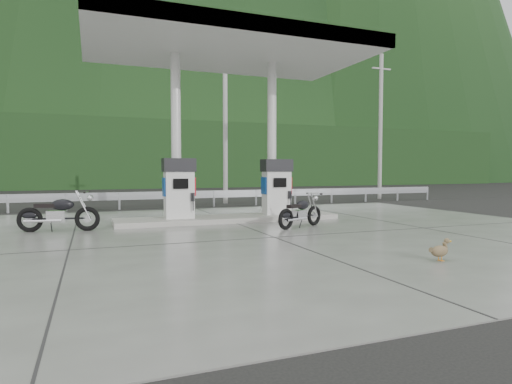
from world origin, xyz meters
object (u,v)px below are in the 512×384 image
object	(u,v)px
gas_pump_left	(179,188)
motorcycle_right	(301,213)
gas_pump_right	(277,187)
motorcycle_left	(59,214)
duck	(439,251)

from	to	relation	value
gas_pump_left	motorcycle_right	world-z (taller)	gas_pump_left
gas_pump_left	gas_pump_right	distance (m)	3.20
motorcycle_left	gas_pump_left	bearing A→B (deg)	20.41
motorcycle_left	duck	bearing A→B (deg)	-33.51
gas_pump_left	motorcycle_right	distance (m)	3.73
gas_pump_left	duck	distance (m)	7.75
motorcycle_left	motorcycle_right	size ratio (longest dim) A/B	1.11
motorcycle_left	duck	xyz separation A→B (m)	(6.54, -6.42, -0.29)
motorcycle_right	duck	world-z (taller)	motorcycle_right
motorcycle_left	motorcycle_right	distance (m)	6.46
gas_pump_left	gas_pump_right	xyz separation A→B (m)	(3.20, 0.00, 0.00)
gas_pump_right	motorcycle_left	bearing A→B (deg)	-175.21
gas_pump_left	duck	xyz separation A→B (m)	(3.27, -6.97, -0.88)
gas_pump_right	motorcycle_right	distance (m)	2.23
duck	gas_pump_right	bearing A→B (deg)	83.96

